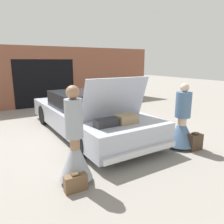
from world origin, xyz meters
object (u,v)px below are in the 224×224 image
Objects in this scene: car at (87,114)px; person_right at (182,125)px; person_left at (75,149)px; suitcase_beside_right_person at (195,142)px; suitcase_beside_left_person at (76,183)px.

car is 2.79m from person_right.
car reaches higher than person_left.
person_left is 1.08× the size of person_right.
suitcase_beside_right_person is at bearing -159.33° from person_right.
car is at bearing 23.54° from person_right.
car reaches higher than suitcase_beside_left_person.
person_left is 0.56m from suitcase_beside_left_person.
person_left is 4.43× the size of suitcase_beside_left_person.
car is 11.95× the size of suitcase_beside_right_person.
car is 3.21m from suitcase_beside_left_person.
suitcase_beside_right_person is (3.04, -0.17, -0.43)m from person_left.
suitcase_beside_right_person reaches higher than suitcase_beside_left_person.
suitcase_beside_left_person is 3.16m from suitcase_beside_right_person.
person_right is 4.11× the size of suitcase_beside_left_person.
person_left reaches higher than person_right.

